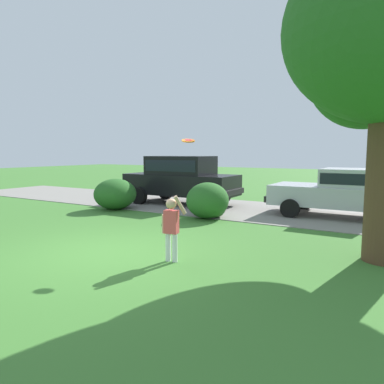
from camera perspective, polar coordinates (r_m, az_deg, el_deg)
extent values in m
plane|color=#3D752D|center=(7.75, -13.05, -9.31)|extent=(80.00, 80.00, 0.00)
cube|color=gray|center=(13.16, 7.17, -2.69)|extent=(28.00, 4.40, 0.02)
ellipsoid|color=#286023|center=(8.77, 26.17, 17.01)|extent=(2.45, 2.45, 2.45)
ellipsoid|color=#286023|center=(13.27, -12.16, -0.32)|extent=(1.47, 1.60, 1.12)
ellipsoid|color=#286023|center=(13.50, -12.51, -0.90)|extent=(0.88, 0.88, 0.80)
ellipsoid|color=#286023|center=(11.19, 2.50, -1.36)|extent=(1.32, 1.42, 1.13)
ellipsoid|color=#286023|center=(11.33, 3.53, -2.42)|extent=(0.76, 0.76, 0.69)
cube|color=silver|center=(12.32, 22.48, -0.60)|extent=(4.20, 1.85, 0.64)
cube|color=silver|center=(12.22, 24.06, 2.10)|extent=(1.68, 1.62, 0.56)
cube|color=black|center=(12.22, 24.06, 2.10)|extent=(1.55, 1.64, 0.34)
cylinder|color=black|center=(11.72, 15.40, -2.55)|extent=(0.60, 0.22, 0.60)
cylinder|color=black|center=(13.52, 17.56, -1.45)|extent=(0.60, 0.22, 0.60)
cylinder|color=black|center=(11.32, 28.21, -3.40)|extent=(0.60, 0.22, 0.60)
cube|color=black|center=(12.82, 12.96, -0.74)|extent=(0.12, 1.75, 0.20)
cube|color=black|center=(14.28, -1.79, 1.26)|extent=(4.51, 1.88, 0.80)
cube|color=black|center=(14.23, -1.80, 4.31)|extent=(2.49, 1.64, 0.72)
cube|color=black|center=(14.23, -1.80, 4.31)|extent=(2.29, 1.66, 0.43)
cylinder|color=black|center=(14.37, -8.50, -0.62)|extent=(0.68, 0.23, 0.68)
cylinder|color=black|center=(15.87, -4.23, 0.09)|extent=(0.68, 0.23, 0.68)
cylinder|color=black|center=(12.82, 1.26, -1.39)|extent=(0.68, 0.23, 0.68)
cylinder|color=black|center=(14.47, 4.89, -0.52)|extent=(0.68, 0.23, 0.68)
cube|color=black|center=(15.63, -8.90, 0.90)|extent=(0.13, 1.75, 0.20)
cube|color=black|center=(13.23, 6.64, -0.06)|extent=(0.13, 1.75, 0.20)
cylinder|color=white|center=(6.89, -3.84, -8.77)|extent=(0.10, 0.10, 0.55)
cylinder|color=white|center=(6.84, -2.76, -8.89)|extent=(0.10, 0.10, 0.55)
cube|color=#DB4C4C|center=(6.75, -3.33, -4.77)|extent=(0.28, 0.20, 0.44)
sphere|color=tan|center=(6.69, -3.35, -1.91)|extent=(0.20, 0.20, 0.20)
cylinder|color=tan|center=(6.68, -1.92, -2.10)|extent=(0.18, 0.26, 0.39)
cylinder|color=tan|center=(6.83, -4.55, -5.08)|extent=(0.07, 0.07, 0.36)
cylinder|color=orange|center=(7.59, -0.60, 8.20)|extent=(0.29, 0.28, 0.12)
cylinder|color=red|center=(7.59, -0.60, 8.23)|extent=(0.16, 0.16, 0.08)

